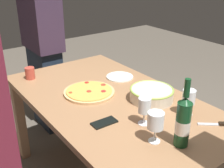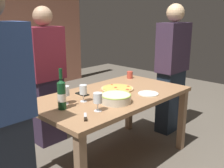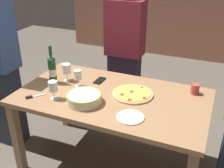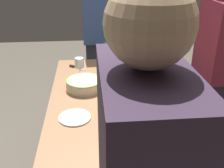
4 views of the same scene
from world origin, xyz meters
name	(u,v)px [view 4 (image 4 of 4)]	position (x,y,z in m)	size (l,w,h in m)	color
dining_table	(112,108)	(0.00, 0.00, 0.66)	(1.60, 0.90, 0.75)	#9C704B
pizza	(125,106)	(0.16, 0.07, 0.76)	(0.34, 0.34, 0.03)	tan
serving_bowl	(84,84)	(-0.16, -0.20, 0.79)	(0.28, 0.28, 0.08)	beige
wine_bottle	(108,53)	(-0.59, 0.02, 0.88)	(0.07, 0.07, 0.35)	#154321
wine_glass_near_pizza	(79,64)	(-0.42, -0.24, 0.86)	(0.08, 0.08, 0.16)	white
wine_glass_by_bottle	(112,66)	(-0.34, 0.03, 0.86)	(0.07, 0.07, 0.16)	white
wine_glass_far_left	(118,58)	(-0.50, 0.10, 0.87)	(0.08, 0.08, 0.16)	white
cup_amber	(181,145)	(0.64, 0.30, 0.79)	(0.07, 0.07, 0.09)	#BB4535
side_plate	(75,117)	(0.26, -0.26, 0.76)	(0.21, 0.21, 0.01)	white
cell_phone	(135,83)	(-0.21, 0.21, 0.76)	(0.07, 0.14, 0.01)	black
pizza_knife	(75,67)	(-0.59, -0.29, 0.76)	(0.12, 0.15, 0.02)	silver
person_host	(95,37)	(-1.17, -0.08, 0.87)	(0.44, 0.24, 1.72)	#262E3F
person_guest_left	(214,73)	(-0.21, 0.85, 0.82)	(0.40, 0.24, 1.62)	#2E2236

